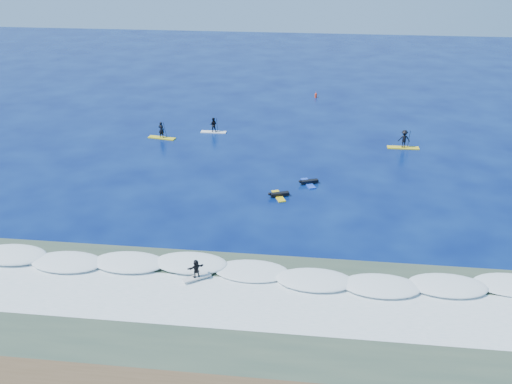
# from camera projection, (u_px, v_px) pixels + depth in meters

# --- Properties ---
(ground) EXTENTS (160.00, 160.00, 0.00)m
(ground) POSITION_uv_depth(u_px,v_px,m) (255.00, 204.00, 45.01)
(ground) COLOR #030D42
(ground) RESTS_ON ground
(shallow_water) EXTENTS (90.00, 13.00, 0.01)m
(shallow_water) POSITION_uv_depth(u_px,v_px,m) (225.00, 312.00, 32.41)
(shallow_water) COLOR #324435
(shallow_water) RESTS_ON ground
(breaking_wave) EXTENTS (40.00, 6.00, 0.30)m
(breaking_wave) POSITION_uv_depth(u_px,v_px,m) (235.00, 274.00, 36.01)
(breaking_wave) COLOR white
(breaking_wave) RESTS_ON ground
(whitewater) EXTENTS (34.00, 5.00, 0.02)m
(whitewater) POSITION_uv_depth(u_px,v_px,m) (228.00, 302.00, 33.32)
(whitewater) COLOR silver
(whitewater) RESTS_ON ground
(sup_paddler_left) EXTENTS (2.98, 1.23, 2.03)m
(sup_paddler_left) POSITION_uv_depth(u_px,v_px,m) (162.00, 132.00, 58.70)
(sup_paddler_left) COLOR yellow
(sup_paddler_left) RESTS_ON ground
(sup_paddler_center) EXTENTS (2.70, 0.68, 1.89)m
(sup_paddler_center) POSITION_uv_depth(u_px,v_px,m) (213.00, 126.00, 60.32)
(sup_paddler_center) COLOR white
(sup_paddler_center) RESTS_ON ground
(sup_paddler_right) EXTENTS (3.10, 0.82, 2.16)m
(sup_paddler_right) POSITION_uv_depth(u_px,v_px,m) (404.00, 140.00, 56.00)
(sup_paddler_right) COLOR yellow
(sup_paddler_right) RESTS_ON ground
(prone_paddler_near) EXTENTS (1.72, 2.28, 0.46)m
(prone_paddler_near) POSITION_uv_depth(u_px,v_px,m) (279.00, 195.00, 46.19)
(prone_paddler_near) COLOR yellow
(prone_paddler_near) RESTS_ON ground
(prone_paddler_far) EXTENTS (1.69, 2.25, 0.46)m
(prone_paddler_far) POSITION_uv_depth(u_px,v_px,m) (308.00, 182.00, 48.47)
(prone_paddler_far) COLOR blue
(prone_paddler_far) RESTS_ON ground
(wave_surfer) EXTENTS (1.73, 1.43, 1.28)m
(wave_surfer) POSITION_uv_depth(u_px,v_px,m) (196.00, 270.00, 35.06)
(wave_surfer) COLOR silver
(wave_surfer) RESTS_ON breaking_wave
(marker_buoy) EXTENTS (0.30, 0.30, 0.71)m
(marker_buoy) POSITION_uv_depth(u_px,v_px,m) (316.00, 95.00, 72.83)
(marker_buoy) COLOR #F23715
(marker_buoy) RESTS_ON ground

